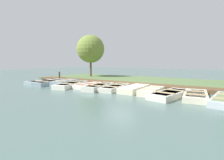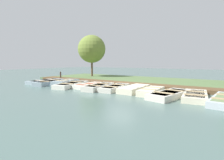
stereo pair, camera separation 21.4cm
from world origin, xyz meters
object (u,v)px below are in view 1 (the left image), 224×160
at_px(rowboat_0, 44,82).
at_px(rowboat_9, 170,94).
at_px(rowboat_1, 50,82).
at_px(rowboat_4, 88,85).
at_px(rowboat_8, 152,91).
at_px(park_tree_far_left, 91,49).
at_px(rowboat_7, 135,89).
at_px(mooring_post_near, 59,76).
at_px(rowboat_6, 115,88).
at_px(rowboat_10, 195,95).
at_px(rowboat_2, 65,82).
at_px(rowboat_5, 99,87).
at_px(rowboat_3, 71,85).

bearing_deg(rowboat_0, rowboat_9, 87.89).
xyz_separation_m(rowboat_1, rowboat_4, (-0.51, 4.10, -0.02)).
distance_m(rowboat_8, park_tree_far_left, 13.33).
bearing_deg(rowboat_4, rowboat_1, -82.79).
distance_m(rowboat_7, mooring_post_near, 10.51).
relative_size(rowboat_8, rowboat_9, 0.76).
height_order(rowboat_6, rowboat_9, rowboat_9).
relative_size(rowboat_0, rowboat_9, 0.98).
bearing_deg(rowboat_6, park_tree_far_left, -136.15).
bearing_deg(rowboat_10, rowboat_2, -97.36).
bearing_deg(rowboat_5, rowboat_8, 88.10).
height_order(rowboat_10, park_tree_far_left, park_tree_far_left).
height_order(rowboat_2, rowboat_9, rowboat_2).
bearing_deg(rowboat_1, rowboat_8, 79.13).
bearing_deg(park_tree_far_left, rowboat_7, 54.18).
xyz_separation_m(rowboat_4, rowboat_8, (0.08, 5.28, 0.03)).
xyz_separation_m(rowboat_0, rowboat_9, (0.29, 11.88, 0.02)).
distance_m(rowboat_3, mooring_post_near, 5.77).
distance_m(rowboat_0, rowboat_3, 3.99).
height_order(rowboat_1, rowboat_4, rowboat_1).
xyz_separation_m(rowboat_6, rowboat_8, (0.13, 2.82, 0.03)).
relative_size(rowboat_6, rowboat_8, 1.23).
bearing_deg(rowboat_10, rowboat_1, -94.29).
xyz_separation_m(rowboat_2, rowboat_8, (0.19, 8.08, -0.02)).
xyz_separation_m(rowboat_4, rowboat_9, (0.47, 6.54, 0.01)).
bearing_deg(rowboat_4, rowboat_3, -69.40).
distance_m(rowboat_2, rowboat_3, 1.55).
xyz_separation_m(rowboat_7, rowboat_10, (0.20, 3.85, -0.03)).
bearing_deg(rowboat_8, rowboat_1, -88.76).
relative_size(rowboat_3, rowboat_5, 1.19).
bearing_deg(rowboat_7, rowboat_1, -84.31).
xyz_separation_m(rowboat_1, rowboat_7, (-0.70, 8.07, 0.02)).
height_order(rowboat_3, rowboat_10, rowboat_3).
bearing_deg(rowboat_9, rowboat_1, -77.45).
xyz_separation_m(rowboat_6, mooring_post_near, (-2.45, -8.75, 0.32)).
bearing_deg(rowboat_2, mooring_post_near, -136.86).
bearing_deg(rowboat_10, rowboat_0, -95.97).
height_order(rowboat_5, mooring_post_near, mooring_post_near).
height_order(rowboat_0, rowboat_6, rowboat_6).
xyz_separation_m(rowboat_3, rowboat_10, (-0.50, 9.19, -0.01)).
relative_size(rowboat_10, mooring_post_near, 3.40).
distance_m(rowboat_4, rowboat_8, 5.28).
height_order(rowboat_1, park_tree_far_left, park_tree_far_left).
bearing_deg(rowboat_0, rowboat_10, 90.01).
bearing_deg(rowboat_1, park_tree_far_left, 176.86).
xyz_separation_m(rowboat_6, rowboat_7, (-0.14, 1.50, 0.03)).
distance_m(rowboat_2, rowboat_9, 9.35).
bearing_deg(mooring_post_near, rowboat_10, 79.89).
bearing_deg(rowboat_5, rowboat_2, -102.50).
relative_size(rowboat_3, rowboat_9, 1.08).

